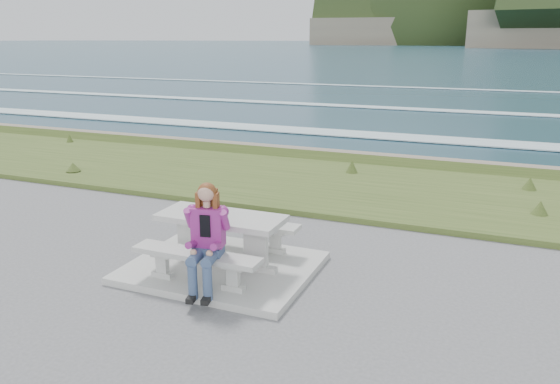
% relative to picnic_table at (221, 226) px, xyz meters
% --- Properties ---
extents(concrete_slab, '(2.60, 2.10, 0.10)m').
position_rel_picnic_table_xyz_m(concrete_slab, '(-0.00, 0.00, -0.63)').
color(concrete_slab, '#A2A29D').
rests_on(concrete_slab, ground).
extents(picnic_table, '(1.80, 0.75, 0.75)m').
position_rel_picnic_table_xyz_m(picnic_table, '(0.00, 0.00, 0.00)').
color(picnic_table, '#A2A29D').
rests_on(picnic_table, concrete_slab).
extents(bench_landward, '(1.80, 0.35, 0.45)m').
position_rel_picnic_table_xyz_m(bench_landward, '(0.00, -0.70, -0.23)').
color(bench_landward, '#A2A29D').
rests_on(bench_landward, concrete_slab).
extents(bench_seaward, '(1.80, 0.35, 0.45)m').
position_rel_picnic_table_xyz_m(bench_seaward, '(0.00, 0.70, -0.23)').
color(bench_seaward, '#A2A29D').
rests_on(bench_seaward, concrete_slab).
extents(grass_verge, '(160.00, 4.50, 0.22)m').
position_rel_picnic_table_xyz_m(grass_verge, '(-0.00, 5.00, -0.68)').
color(grass_verge, '#33471A').
rests_on(grass_verge, ground).
extents(shore_drop, '(160.00, 0.80, 2.20)m').
position_rel_picnic_table_xyz_m(shore_drop, '(-0.00, 7.90, -0.68)').
color(shore_drop, '#66574C').
rests_on(shore_drop, ground).
extents(ocean, '(1600.00, 1600.00, 0.09)m').
position_rel_picnic_table_xyz_m(ocean, '(-0.00, 25.09, -2.42)').
color(ocean, '#1B3C4E').
rests_on(ocean, ground).
extents(seated_woman, '(0.52, 0.76, 1.41)m').
position_rel_picnic_table_xyz_m(seated_woman, '(0.22, -0.83, -0.06)').
color(seated_woman, navy).
rests_on(seated_woman, concrete_slab).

